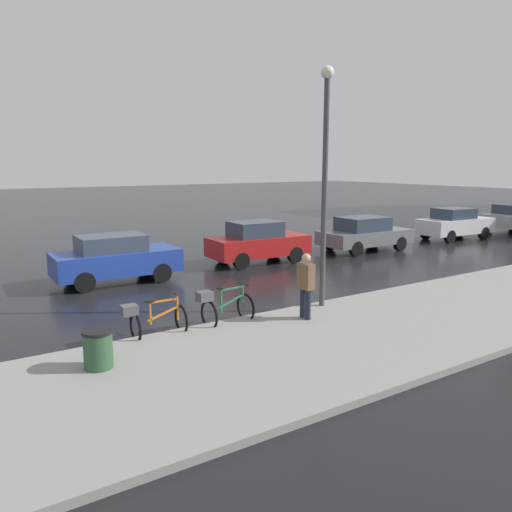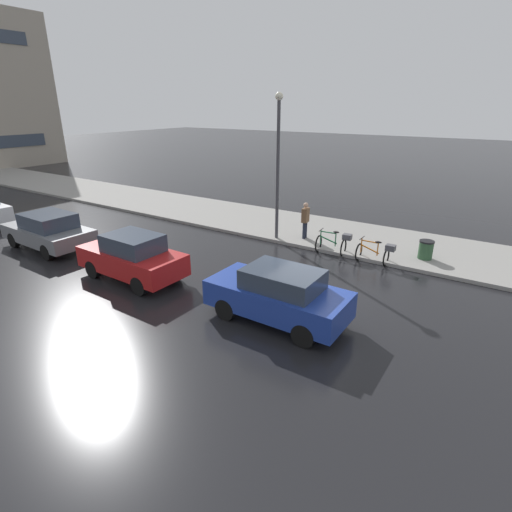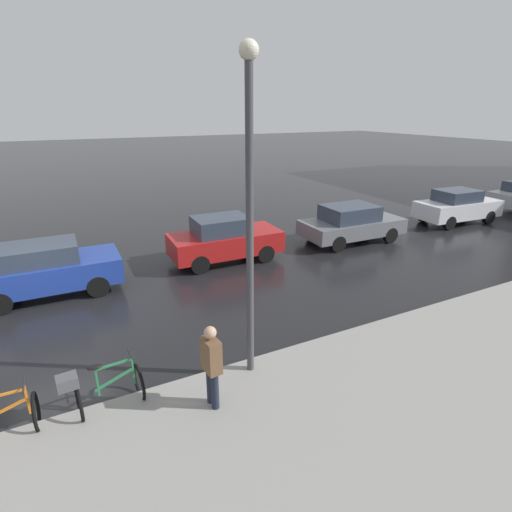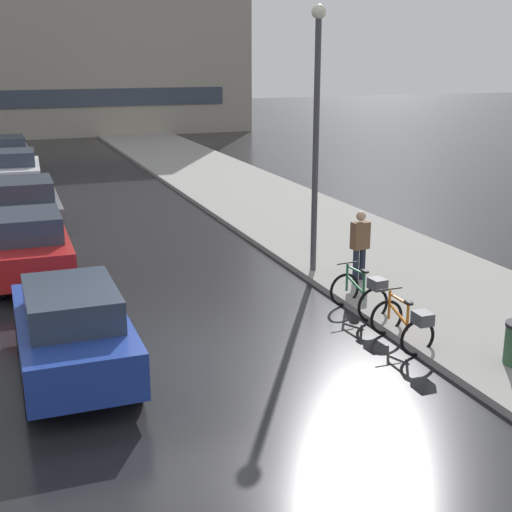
# 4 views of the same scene
# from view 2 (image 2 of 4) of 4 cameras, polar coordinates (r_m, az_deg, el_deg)

# --- Properties ---
(ground_plane) EXTENTS (140.00, 140.00, 0.00)m
(ground_plane) POSITION_cam_2_polar(r_m,az_deg,el_deg) (13.24, 8.41, -5.26)
(ground_plane) COLOR black
(sidewalk_kerb) EXTENTS (4.80, 60.00, 0.14)m
(sidewalk_kerb) POSITION_cam_2_polar(r_m,az_deg,el_deg) (23.18, -7.87, 6.46)
(sidewalk_kerb) COLOR gray
(sidewalk_kerb) RESTS_ON ground
(bicycle_nearest) EXTENTS (0.71, 1.41, 0.96)m
(bicycle_nearest) POSITION_cam_2_polar(r_m,az_deg,el_deg) (15.93, 16.84, 0.53)
(bicycle_nearest) COLOR black
(bicycle_nearest) RESTS_ON ground
(bicycle_second) EXTENTS (0.80, 1.41, 1.00)m
(bicycle_second) POSITION_cam_2_polar(r_m,az_deg,el_deg) (16.51, 11.15, 1.85)
(bicycle_second) COLOR black
(bicycle_second) RESTS_ON ground
(car_blue) EXTENTS (1.77, 4.01, 1.59)m
(car_blue) POSITION_cam_2_polar(r_m,az_deg,el_deg) (11.19, 3.22, -5.55)
(car_blue) COLOR navy
(car_blue) RESTS_ON ground
(car_red) EXTENTS (1.80, 3.98, 1.65)m
(car_red) POSITION_cam_2_polar(r_m,az_deg,el_deg) (14.49, -17.25, -0.12)
(car_red) COLOR #AD1919
(car_red) RESTS_ON ground
(car_grey) EXTENTS (2.02, 4.27, 1.52)m
(car_grey) POSITION_cam_2_polar(r_m,az_deg,el_deg) (19.06, -27.52, 3.25)
(car_grey) COLOR slate
(car_grey) RESTS_ON ground
(pedestrian) EXTENTS (0.42, 0.28, 1.76)m
(pedestrian) POSITION_cam_2_polar(r_m,az_deg,el_deg) (17.85, 7.05, 5.18)
(pedestrian) COLOR #1E2333
(pedestrian) RESTS_ON ground
(streetlamp) EXTENTS (0.33, 0.33, 6.23)m
(streetlamp) POSITION_cam_2_polar(r_m,az_deg,el_deg) (17.25, 3.16, 13.86)
(streetlamp) COLOR #424247
(streetlamp) RESTS_ON ground
(trash_bin) EXTENTS (0.56, 0.56, 0.87)m
(trash_bin) POSITION_cam_2_polar(r_m,az_deg,el_deg) (16.81, 23.06, 0.62)
(trash_bin) COLOR #2D5133
(trash_bin) RESTS_ON ground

